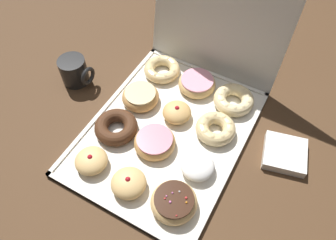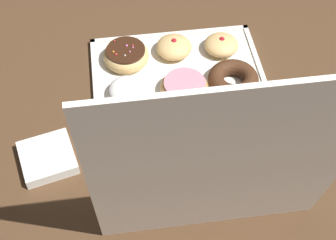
{
  "view_description": "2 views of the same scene",
  "coord_description": "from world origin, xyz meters",
  "px_view_note": "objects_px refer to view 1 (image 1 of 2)",
  "views": [
    {
      "loc": [
        0.26,
        -0.46,
        0.79
      ],
      "look_at": [
        -0.0,
        0.02,
        0.04
      ],
      "focal_mm": 35.42,
      "sensor_mm": 36.0,
      "label": 1
    },
    {
      "loc": [
        0.14,
        0.74,
        0.92
      ],
      "look_at": [
        0.05,
        0.05,
        0.04
      ],
      "focal_mm": 54.48,
      "sensor_mm": 36.0,
      "label": 2
    }
  ],
  "objects_px": {
    "donut_box": "(167,132)",
    "pink_frosted_donut_4": "(155,142)",
    "cruller_donut_9": "(162,69)",
    "cruller_donut_11": "(234,100)",
    "glazed_ring_donut_6": "(141,96)",
    "jelly_filled_donut_7": "(177,113)",
    "powdered_filled_donut_5": "(198,166)",
    "pink_frosted_donut_10": "(198,84)",
    "jelly_filled_donut_0": "(91,161)",
    "jelly_filled_donut_1": "(129,183)",
    "chocolate_cake_ring_donut_3": "(116,127)",
    "coffee_mug": "(75,71)",
    "sprinkle_donut_2": "(174,202)",
    "napkin_stack": "(285,154)",
    "cruller_donut_8": "(216,128)"
  },
  "relations": [
    {
      "from": "glazed_ring_donut_6",
      "to": "jelly_filled_donut_7",
      "type": "distance_m",
      "value": 0.13
    },
    {
      "from": "cruller_donut_9",
      "to": "cruller_donut_11",
      "type": "xyz_separation_m",
      "value": [
        0.25,
        -0.01,
        0.0
      ]
    },
    {
      "from": "napkin_stack",
      "to": "coffee_mug",
      "type": "bearing_deg",
      "value": -175.76
    },
    {
      "from": "jelly_filled_donut_1",
      "to": "powdered_filled_donut_5",
      "type": "height_order",
      "value": "jelly_filled_donut_1"
    },
    {
      "from": "jelly_filled_donut_0",
      "to": "cruller_donut_8",
      "type": "bearing_deg",
      "value": 46.19
    },
    {
      "from": "pink_frosted_donut_4",
      "to": "coffee_mug",
      "type": "relative_size",
      "value": 1.09
    },
    {
      "from": "sprinkle_donut_2",
      "to": "cruller_donut_11",
      "type": "bearing_deg",
      "value": 89.56
    },
    {
      "from": "donut_box",
      "to": "cruller_donut_11",
      "type": "bearing_deg",
      "value": 55.99
    },
    {
      "from": "jelly_filled_donut_0",
      "to": "powdered_filled_donut_5",
      "type": "relative_size",
      "value": 0.97
    },
    {
      "from": "sprinkle_donut_2",
      "to": "coffee_mug",
      "type": "xyz_separation_m",
      "value": [
        -0.48,
        0.22,
        0.01
      ]
    },
    {
      "from": "cruller_donut_9",
      "to": "donut_box",
      "type": "bearing_deg",
      "value": -56.99
    },
    {
      "from": "jelly_filled_donut_0",
      "to": "glazed_ring_donut_6",
      "type": "bearing_deg",
      "value": 90.8
    },
    {
      "from": "jelly_filled_donut_0",
      "to": "pink_frosted_donut_10",
      "type": "bearing_deg",
      "value": 71.78
    },
    {
      "from": "cruller_donut_8",
      "to": "jelly_filled_donut_1",
      "type": "bearing_deg",
      "value": -115.05
    },
    {
      "from": "powdered_filled_donut_5",
      "to": "pink_frosted_donut_10",
      "type": "height_order",
      "value": "powdered_filled_donut_5"
    },
    {
      "from": "powdered_filled_donut_5",
      "to": "coffee_mug",
      "type": "height_order",
      "value": "coffee_mug"
    },
    {
      "from": "pink_frosted_donut_4",
      "to": "powdered_filled_donut_5",
      "type": "distance_m",
      "value": 0.14
    },
    {
      "from": "donut_box",
      "to": "chocolate_cake_ring_donut_3",
      "type": "xyz_separation_m",
      "value": [
        -0.13,
        -0.07,
        0.02
      ]
    },
    {
      "from": "donut_box",
      "to": "sprinkle_donut_2",
      "type": "xyz_separation_m",
      "value": [
        0.12,
        -0.18,
        0.03
      ]
    },
    {
      "from": "sprinkle_donut_2",
      "to": "chocolate_cake_ring_donut_3",
      "type": "xyz_separation_m",
      "value": [
        -0.25,
        0.12,
        -0.0
      ]
    },
    {
      "from": "jelly_filled_donut_7",
      "to": "pink_frosted_donut_10",
      "type": "distance_m",
      "value": 0.13
    },
    {
      "from": "sprinkle_donut_2",
      "to": "napkin_stack",
      "type": "distance_m",
      "value": 0.34
    },
    {
      "from": "jelly_filled_donut_1",
      "to": "napkin_stack",
      "type": "bearing_deg",
      "value": 42.05
    },
    {
      "from": "jelly_filled_donut_1",
      "to": "cruller_donut_11",
      "type": "bearing_deg",
      "value": 71.85
    },
    {
      "from": "cruller_donut_9",
      "to": "coffee_mug",
      "type": "height_order",
      "value": "coffee_mug"
    },
    {
      "from": "jelly_filled_donut_0",
      "to": "coffee_mug",
      "type": "distance_m",
      "value": 0.33
    },
    {
      "from": "chocolate_cake_ring_donut_3",
      "to": "pink_frosted_donut_10",
      "type": "distance_m",
      "value": 0.29
    },
    {
      "from": "chocolate_cake_ring_donut_3",
      "to": "glazed_ring_donut_6",
      "type": "xyz_separation_m",
      "value": [
        0.0,
        0.13,
        0.0
      ]
    },
    {
      "from": "glazed_ring_donut_6",
      "to": "pink_frosted_donut_10",
      "type": "relative_size",
      "value": 0.96
    },
    {
      "from": "pink_frosted_donut_4",
      "to": "cruller_donut_9",
      "type": "distance_m",
      "value": 0.28
    },
    {
      "from": "donut_box",
      "to": "jelly_filled_donut_1",
      "type": "xyz_separation_m",
      "value": [
        0.0,
        -0.2,
        0.03
      ]
    },
    {
      "from": "jelly_filled_donut_7",
      "to": "cruller_donut_11",
      "type": "height_order",
      "value": "jelly_filled_donut_7"
    },
    {
      "from": "jelly_filled_donut_0",
      "to": "jelly_filled_donut_7",
      "type": "height_order",
      "value": "jelly_filled_donut_7"
    },
    {
      "from": "jelly_filled_donut_0",
      "to": "jelly_filled_donut_1",
      "type": "relative_size",
      "value": 0.97
    },
    {
      "from": "glazed_ring_donut_6",
      "to": "cruller_donut_11",
      "type": "relative_size",
      "value": 0.93
    },
    {
      "from": "donut_box",
      "to": "powdered_filled_donut_5",
      "type": "distance_m",
      "value": 0.15
    },
    {
      "from": "cruller_donut_8",
      "to": "donut_box",
      "type": "bearing_deg",
      "value": -152.48
    },
    {
      "from": "pink_frosted_donut_4",
      "to": "jelly_filled_donut_7",
      "type": "height_order",
      "value": "jelly_filled_donut_7"
    },
    {
      "from": "donut_box",
      "to": "powdered_filled_donut_5",
      "type": "relative_size",
      "value": 6.16
    },
    {
      "from": "cruller_donut_8",
      "to": "jelly_filled_donut_0",
      "type": "bearing_deg",
      "value": -133.81
    },
    {
      "from": "sprinkle_donut_2",
      "to": "cruller_donut_11",
      "type": "relative_size",
      "value": 0.95
    },
    {
      "from": "jelly_filled_donut_7",
      "to": "coffee_mug",
      "type": "height_order",
      "value": "coffee_mug"
    },
    {
      "from": "powdered_filled_donut_5",
      "to": "jelly_filled_donut_7",
      "type": "height_order",
      "value": "jelly_filled_donut_7"
    },
    {
      "from": "cruller_donut_9",
      "to": "napkin_stack",
      "type": "distance_m",
      "value": 0.45
    },
    {
      "from": "jelly_filled_donut_7",
      "to": "napkin_stack",
      "type": "height_order",
      "value": "jelly_filled_donut_7"
    },
    {
      "from": "glazed_ring_donut_6",
      "to": "jelly_filled_donut_7",
      "type": "xyz_separation_m",
      "value": [
        0.13,
        -0.0,
        0.0
      ]
    },
    {
      "from": "donut_box",
      "to": "pink_frosted_donut_4",
      "type": "xyz_separation_m",
      "value": [
        -0.01,
        -0.06,
        0.02
      ]
    },
    {
      "from": "sprinkle_donut_2",
      "to": "glazed_ring_donut_6",
      "type": "distance_m",
      "value": 0.35
    },
    {
      "from": "jelly_filled_donut_7",
      "to": "sprinkle_donut_2",
      "type": "bearing_deg",
      "value": -63.63
    },
    {
      "from": "jelly_filled_donut_1",
      "to": "cruller_donut_11",
      "type": "height_order",
      "value": "jelly_filled_donut_1"
    }
  ]
}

